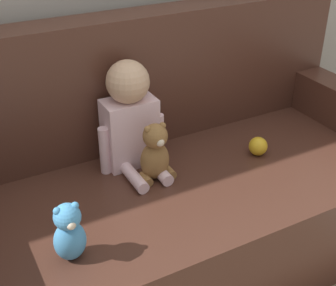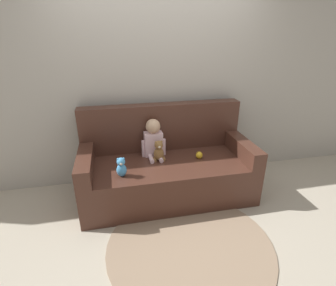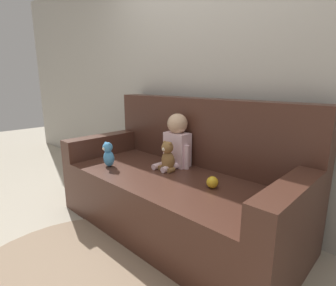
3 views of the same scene
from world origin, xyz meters
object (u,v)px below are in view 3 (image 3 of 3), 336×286
Objects in this scene: couch at (179,186)px; toy_ball at (212,182)px; plush_toy_side at (108,154)px; person_baby at (177,142)px; teddy_bear_brown at (168,157)px.

couch is 0.43m from toy_ball.
plush_toy_side is (-0.55, -0.32, 0.23)m from couch.
plush_toy_side is 0.97m from toy_ball.
person_baby is 0.59m from toy_ball.
toy_ball is (0.39, -0.09, 0.16)m from couch.
couch reaches higher than plush_toy_side.
couch reaches higher than teddy_bear_brown.
toy_ball is (0.49, -0.05, -0.08)m from teddy_bear_brown.
person_baby is at bearing 139.71° from couch.
person_baby is at bearing 103.76° from teddy_bear_brown.
teddy_bear_brown reaches higher than toy_ball.
plush_toy_side is at bearing -166.08° from toy_ball.
couch is 9.18× the size of plush_toy_side.
person_baby reaches higher than plush_toy_side.
couch is 4.35× the size of person_baby.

